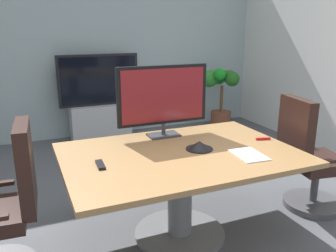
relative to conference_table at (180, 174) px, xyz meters
name	(u,v)px	position (x,y,z in m)	size (l,w,h in m)	color
ground_plane	(184,236)	(0.02, -0.03, -0.56)	(7.47, 7.47, 0.00)	#515459
wall_back_glass_partition	(94,44)	(0.02, 3.20, 0.87)	(5.60, 0.10, 2.86)	#9EB2B7
conference_table	(180,174)	(0.00, 0.00, 0.00)	(1.83, 1.26, 0.74)	olive
office_chair_left	(4,215)	(-1.31, 0.05, -0.10)	(0.61, 0.59, 1.09)	#4C4C51
office_chair_right	(309,164)	(1.31, -0.05, -0.10)	(0.63, 0.61, 1.09)	#4C4C51
tv_monitor	(163,97)	(0.04, 0.46, 0.54)	(0.84, 0.18, 0.64)	#333338
wall_display_unit	(100,112)	(-0.02, 2.85, -0.11)	(1.20, 0.36, 1.31)	#B7BABC
potted_plant	(220,92)	(1.98, 2.65, 0.08)	(0.55, 0.64, 1.05)	brown
conference_phone	(199,146)	(0.17, 0.00, 0.22)	(0.22, 0.22, 0.07)	black
remote_control	(100,165)	(-0.65, -0.03, 0.19)	(0.05, 0.17, 0.02)	black
whiteboard_marker	(263,139)	(0.80, 0.00, 0.19)	(0.13, 0.02, 0.02)	red
paper_notepad	(249,155)	(0.46, -0.27, 0.19)	(0.21, 0.30, 0.01)	white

